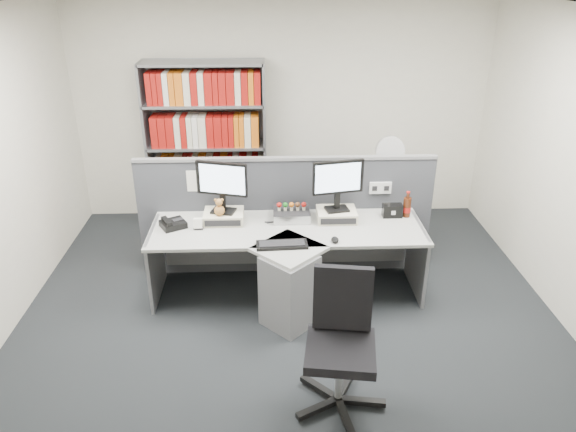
{
  "coord_description": "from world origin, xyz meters",
  "views": [
    {
      "loc": [
        -0.17,
        -3.81,
        3.03
      ],
      "look_at": [
        0.0,
        0.65,
        0.92
      ],
      "focal_mm": 33.95,
      "sensor_mm": 36.0,
      "label": 1
    }
  ],
  "objects_px": {
    "monitor_right": "(338,181)",
    "cola_bottle": "(407,207)",
    "monitor_left": "(222,183)",
    "desk_fan": "(390,154)",
    "filing_cabinet": "(385,209)",
    "office_chair": "(341,338)",
    "speaker": "(392,211)",
    "keyboard": "(282,244)",
    "desk_phone": "(173,224)",
    "desk_calendar": "(198,224)",
    "desktop_pc": "(291,214)",
    "shelving_unit": "(207,149)",
    "desk": "(288,263)",
    "mouse": "(335,240)"
  },
  "relations": [
    {
      "from": "desk_calendar",
      "to": "desk_fan",
      "type": "height_order",
      "value": "desk_fan"
    },
    {
      "from": "cola_bottle",
      "to": "shelving_unit",
      "type": "distance_m",
      "value": 2.53
    },
    {
      "from": "monitor_right",
      "to": "mouse",
      "type": "distance_m",
      "value": 0.61
    },
    {
      "from": "desk",
      "to": "speaker",
      "type": "distance_m",
      "value": 1.18
    },
    {
      "from": "monitor_left",
      "to": "office_chair",
      "type": "bearing_deg",
      "value": -59.87
    },
    {
      "from": "desk_calendar",
      "to": "monitor_right",
      "type": "bearing_deg",
      "value": 6.85
    },
    {
      "from": "speaker",
      "to": "cola_bottle",
      "type": "height_order",
      "value": "cola_bottle"
    },
    {
      "from": "office_chair",
      "to": "desk_calendar",
      "type": "bearing_deg",
      "value": 128.65
    },
    {
      "from": "keyboard",
      "to": "filing_cabinet",
      "type": "height_order",
      "value": "keyboard"
    },
    {
      "from": "desktop_pc",
      "to": "filing_cabinet",
      "type": "bearing_deg",
      "value": 40.23
    },
    {
      "from": "cola_bottle",
      "to": "speaker",
      "type": "bearing_deg",
      "value": 178.09
    },
    {
      "from": "monitor_right",
      "to": "desk_fan",
      "type": "relative_size",
      "value": 0.93
    },
    {
      "from": "monitor_left",
      "to": "shelving_unit",
      "type": "relative_size",
      "value": 0.25
    },
    {
      "from": "desk",
      "to": "cola_bottle",
      "type": "xyz_separation_m",
      "value": [
        1.19,
        0.43,
        0.36
      ]
    },
    {
      "from": "desk_calendar",
      "to": "desk_fan",
      "type": "bearing_deg",
      "value": 29.92
    },
    {
      "from": "monitor_left",
      "to": "desk_fan",
      "type": "xyz_separation_m",
      "value": [
        1.81,
        1.02,
        -0.08
      ]
    },
    {
      "from": "shelving_unit",
      "to": "filing_cabinet",
      "type": "distance_m",
      "value": 2.24
    },
    {
      "from": "keyboard",
      "to": "filing_cabinet",
      "type": "xyz_separation_m",
      "value": [
        1.26,
        1.54,
        -0.38
      ]
    },
    {
      "from": "desk_fan",
      "to": "desk_phone",
      "type": "bearing_deg",
      "value": -153.75
    },
    {
      "from": "speaker",
      "to": "shelving_unit",
      "type": "distance_m",
      "value": 2.42
    },
    {
      "from": "monitor_right",
      "to": "speaker",
      "type": "xyz_separation_m",
      "value": [
        0.56,
        0.05,
        -0.34
      ]
    },
    {
      "from": "cola_bottle",
      "to": "filing_cabinet",
      "type": "height_order",
      "value": "cola_bottle"
    },
    {
      "from": "desk_phone",
      "to": "filing_cabinet",
      "type": "relative_size",
      "value": 0.41
    },
    {
      "from": "monitor_left",
      "to": "desktop_pc",
      "type": "distance_m",
      "value": 0.75
    },
    {
      "from": "monitor_right",
      "to": "filing_cabinet",
      "type": "height_order",
      "value": "monitor_right"
    },
    {
      "from": "keyboard",
      "to": "desk_phone",
      "type": "xyz_separation_m",
      "value": [
        -1.03,
        0.41,
        0.02
      ]
    },
    {
      "from": "monitor_right",
      "to": "cola_bottle",
      "type": "height_order",
      "value": "monitor_right"
    },
    {
      "from": "desktop_pc",
      "to": "cola_bottle",
      "type": "relative_size",
      "value": 1.33
    },
    {
      "from": "desktop_pc",
      "to": "desk_calendar",
      "type": "xyz_separation_m",
      "value": [
        -0.89,
        -0.2,
        0.0
      ]
    },
    {
      "from": "desk",
      "to": "monitor_right",
      "type": "distance_m",
      "value": 0.91
    },
    {
      "from": "speaker",
      "to": "office_chair",
      "type": "xyz_separation_m",
      "value": [
        -0.71,
        -1.68,
        -0.23
      ]
    },
    {
      "from": "speaker",
      "to": "cola_bottle",
      "type": "xyz_separation_m",
      "value": [
        0.14,
        -0.0,
        0.04
      ]
    },
    {
      "from": "desk_calendar",
      "to": "desk_fan",
      "type": "xyz_separation_m",
      "value": [
        2.04,
        1.18,
        0.27
      ]
    },
    {
      "from": "mouse",
      "to": "filing_cabinet",
      "type": "height_order",
      "value": "mouse"
    },
    {
      "from": "monitor_left",
      "to": "speaker",
      "type": "height_order",
      "value": "monitor_left"
    },
    {
      "from": "desk_calendar",
      "to": "speaker",
      "type": "distance_m",
      "value": 1.9
    },
    {
      "from": "monitor_right",
      "to": "desk_fan",
      "type": "bearing_deg",
      "value": 54.94
    },
    {
      "from": "desk_calendar",
      "to": "monitor_left",
      "type": "bearing_deg",
      "value": 34.8
    },
    {
      "from": "desk_fan",
      "to": "speaker",
      "type": "bearing_deg",
      "value": -99.08
    },
    {
      "from": "desk_phone",
      "to": "filing_cabinet",
      "type": "bearing_deg",
      "value": 26.26
    },
    {
      "from": "desk",
      "to": "monitor_right",
      "type": "bearing_deg",
      "value": 38.21
    },
    {
      "from": "desk_phone",
      "to": "keyboard",
      "type": "bearing_deg",
      "value": -21.9
    },
    {
      "from": "desk_calendar",
      "to": "filing_cabinet",
      "type": "xyz_separation_m",
      "value": [
        2.04,
        1.18,
        -0.42
      ]
    },
    {
      "from": "monitor_right",
      "to": "desk",
      "type": "bearing_deg",
      "value": -141.79
    },
    {
      "from": "desktop_pc",
      "to": "mouse",
      "type": "distance_m",
      "value": 0.63
    },
    {
      "from": "desk_calendar",
      "to": "filing_cabinet",
      "type": "relative_size",
      "value": 0.16
    },
    {
      "from": "filing_cabinet",
      "to": "office_chair",
      "type": "height_order",
      "value": "office_chair"
    },
    {
      "from": "desk",
      "to": "desk_fan",
      "type": "bearing_deg",
      "value": 49.38
    },
    {
      "from": "mouse",
      "to": "desk_phone",
      "type": "relative_size",
      "value": 0.37
    },
    {
      "from": "filing_cabinet",
      "to": "office_chair",
      "type": "bearing_deg",
      "value": -108.11
    }
  ]
}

